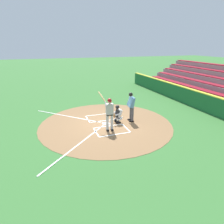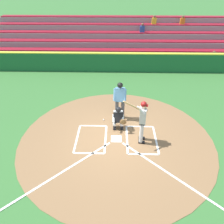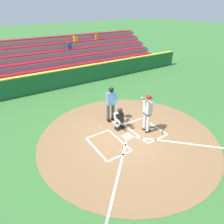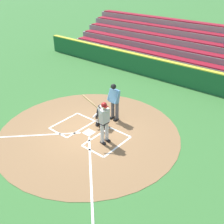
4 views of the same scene
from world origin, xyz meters
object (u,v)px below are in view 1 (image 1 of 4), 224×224
Objects in this scene: plate_umpire at (131,105)px; baseball at (123,117)px; batter at (109,112)px; catcher at (118,114)px.

baseball is (0.75, 0.24, -1.04)m from plate_umpire.
batter is 2.43m from baseball.
batter is 28.76× the size of baseball.
baseball is at bearing -42.58° from batter.
batter is 1.35m from catcher.
batter reaches higher than catcher.
catcher is (0.91, -0.85, -0.51)m from batter.
catcher is 1.00m from plate_umpire.
baseball is at bearing -42.14° from catcher.
catcher reaches higher than baseball.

